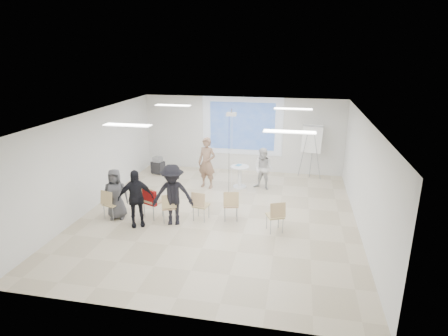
% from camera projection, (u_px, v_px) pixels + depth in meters
% --- Properties ---
extents(floor, '(8.00, 9.00, 0.10)m').
position_uv_depth(floor, '(219.00, 217.00, 11.28)').
color(floor, beige).
rests_on(floor, ground).
extents(ceiling, '(8.00, 9.00, 0.10)m').
position_uv_depth(ceiling, '(218.00, 115.00, 10.34)').
color(ceiling, white).
rests_on(ceiling, wall_back).
extents(wall_back, '(8.00, 0.10, 3.00)m').
position_uv_depth(wall_back, '(242.00, 134.00, 15.06)').
color(wall_back, silver).
rests_on(wall_back, floor).
extents(wall_left, '(0.10, 9.00, 3.00)m').
position_uv_depth(wall_left, '(91.00, 160.00, 11.57)').
color(wall_left, silver).
rests_on(wall_left, floor).
extents(wall_right, '(0.10, 9.00, 3.00)m').
position_uv_depth(wall_right, '(366.00, 177.00, 10.05)').
color(wall_right, silver).
rests_on(wall_right, floor).
extents(projection_halo, '(3.20, 0.01, 2.30)m').
position_uv_depth(projection_halo, '(242.00, 126.00, 14.89)').
color(projection_halo, silver).
rests_on(projection_halo, wall_back).
extents(projection_image, '(2.60, 0.01, 1.90)m').
position_uv_depth(projection_image, '(242.00, 126.00, 14.88)').
color(projection_image, '#325AAC').
rests_on(projection_image, wall_back).
extents(pedestal_table, '(0.86, 0.86, 0.83)m').
position_uv_depth(pedestal_table, '(240.00, 176.00, 13.39)').
color(pedestal_table, white).
rests_on(pedestal_table, floor).
extents(player_left, '(0.86, 0.68, 2.08)m').
position_uv_depth(player_left, '(207.00, 160.00, 13.26)').
color(player_left, '#96725C').
rests_on(player_left, floor).
extents(player_right, '(0.96, 0.86, 1.66)m').
position_uv_depth(player_right, '(264.00, 167.00, 13.16)').
color(player_right, silver).
rests_on(player_right, floor).
extents(controller_left, '(0.06, 0.11, 0.04)m').
position_uv_depth(controller_left, '(213.00, 149.00, 13.36)').
color(controller_left, silver).
rests_on(controller_left, player_left).
extents(controller_right, '(0.07, 0.12, 0.04)m').
position_uv_depth(controller_right, '(259.00, 157.00, 13.34)').
color(controller_right, silver).
rests_on(controller_right, player_right).
extents(chair_far_left, '(0.54, 0.56, 0.91)m').
position_uv_depth(chair_far_left, '(110.00, 202.00, 10.87)').
color(chair_far_left, tan).
rests_on(chair_far_left, floor).
extents(chair_left_mid, '(0.62, 0.64, 0.98)m').
position_uv_depth(chair_left_mid, '(151.00, 200.00, 10.90)').
color(chair_left_mid, tan).
rests_on(chair_left_mid, floor).
extents(chair_left_inner, '(0.54, 0.56, 0.88)m').
position_uv_depth(chair_left_inner, '(169.00, 205.00, 10.69)').
color(chair_left_inner, tan).
rests_on(chair_left_inner, floor).
extents(chair_center, '(0.49, 0.52, 0.90)m').
position_uv_depth(chair_center, '(200.00, 204.00, 10.77)').
color(chair_center, tan).
rests_on(chair_center, floor).
extents(chair_right_inner, '(0.52, 0.55, 0.93)m').
position_uv_depth(chair_right_inner, '(231.00, 203.00, 10.77)').
color(chair_right_inner, tan).
rests_on(chair_right_inner, floor).
extents(chair_right_far, '(0.57, 0.59, 0.91)m').
position_uv_depth(chair_right_far, '(276.00, 214.00, 10.07)').
color(chair_right_far, tan).
rests_on(chair_right_far, floor).
extents(red_jacket, '(0.47, 0.28, 0.45)m').
position_uv_depth(red_jacket, '(150.00, 198.00, 10.72)').
color(red_jacket, '#A91514').
rests_on(red_jacket, chair_left_mid).
extents(laptop, '(0.38, 0.33, 0.03)m').
position_uv_depth(laptop, '(169.00, 206.00, 10.79)').
color(laptop, black).
rests_on(laptop, chair_left_inner).
extents(audience_left, '(1.28, 1.10, 1.89)m').
position_uv_depth(audience_left, '(135.00, 194.00, 10.36)').
color(audience_left, black).
rests_on(audience_left, floor).
extents(audience_mid, '(1.43, 0.99, 2.01)m').
position_uv_depth(audience_mid, '(173.00, 191.00, 10.43)').
color(audience_mid, black).
rests_on(audience_mid, floor).
extents(audience_outer, '(0.94, 0.75, 1.69)m').
position_uv_depth(audience_outer, '(115.00, 191.00, 10.86)').
color(audience_outer, '#505155').
rests_on(audience_outer, floor).
extents(flipchart_easel, '(0.87, 0.68, 2.07)m').
position_uv_depth(flipchart_easel, '(312.00, 140.00, 14.09)').
color(flipchart_easel, gray).
rests_on(flipchart_easel, floor).
extents(av_cart, '(0.54, 0.48, 0.69)m').
position_uv_depth(av_cart, '(158.00, 166.00, 14.97)').
color(av_cart, black).
rests_on(av_cart, floor).
extents(ceiling_projector, '(0.30, 0.25, 3.00)m').
position_uv_depth(ceiling_projector, '(231.00, 118.00, 11.82)').
color(ceiling_projector, white).
rests_on(ceiling_projector, ceiling).
extents(fluor_panel_nw, '(1.20, 0.30, 0.02)m').
position_uv_depth(fluor_panel_nw, '(173.00, 105.00, 12.60)').
color(fluor_panel_nw, white).
rests_on(fluor_panel_nw, ceiling).
extents(fluor_panel_ne, '(1.20, 0.30, 0.02)m').
position_uv_depth(fluor_panel_ne, '(293.00, 109.00, 11.85)').
color(fluor_panel_ne, white).
rests_on(fluor_panel_ne, ceiling).
extents(fluor_panel_sw, '(1.20, 0.30, 0.02)m').
position_uv_depth(fluor_panel_sw, '(127.00, 125.00, 9.34)').
color(fluor_panel_sw, white).
rests_on(fluor_panel_sw, ceiling).
extents(fluor_panel_se, '(1.20, 0.30, 0.02)m').
position_uv_depth(fluor_panel_se, '(290.00, 132.00, 8.59)').
color(fluor_panel_se, white).
rests_on(fluor_panel_se, ceiling).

